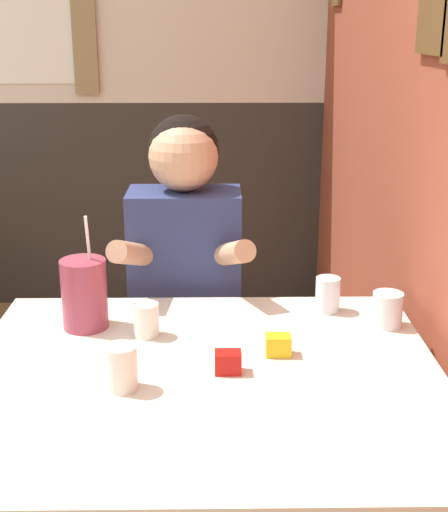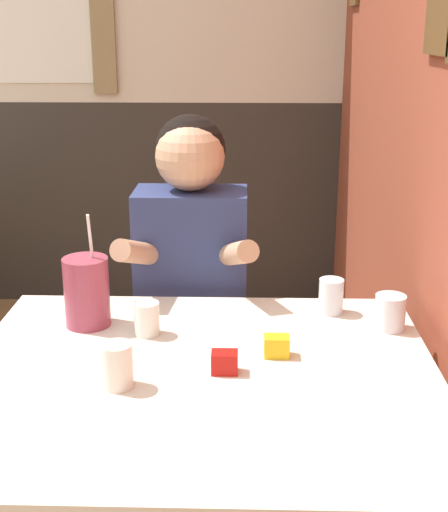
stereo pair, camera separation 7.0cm
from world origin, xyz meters
The scene contains 11 objects.
brick_wall_right centered at (1.47, 1.27, 1.35)m, with size 0.08×4.55×2.70m.
back_wall centered at (-0.01, 2.58, 1.35)m, with size 5.88×0.09×2.70m.
main_table centered at (0.84, 0.27, 0.67)m, with size 1.10×0.95×0.73m.
person_seated centered at (0.78, 0.90, 0.65)m, with size 0.42×0.41×1.23m.
cocktail_pitcher centered at (0.54, 0.53, 0.82)m, with size 0.12×0.12×0.30m.
glass_near_pitcher centered at (1.32, 0.53, 0.78)m, with size 0.08×0.08×0.09m.
glass_center centered at (0.70, 0.48, 0.77)m, with size 0.07×0.07×0.09m.
glass_far_side centered at (0.67, 0.20, 0.78)m, with size 0.07×0.07×0.10m.
glass_by_brick centered at (1.18, 0.63, 0.78)m, with size 0.07×0.07×0.10m.
condiment_ketchup centered at (0.90, 0.27, 0.75)m, with size 0.06×0.04×0.05m.
condiment_mustard centered at (1.02, 0.36, 0.75)m, with size 0.06×0.04×0.05m.
Camera 1 is at (0.87, -1.18, 1.48)m, focal length 50.00 mm.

